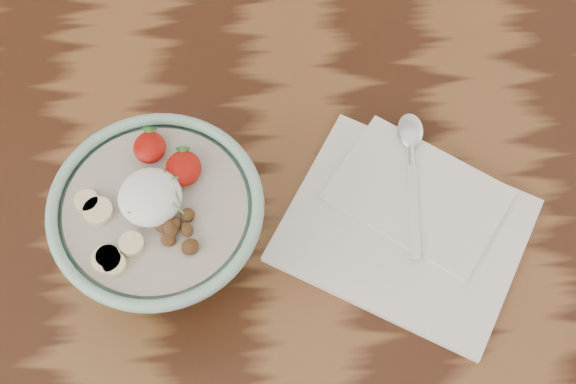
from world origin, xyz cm
name	(u,v)px	position (x,y,z in cm)	size (l,w,h in cm)	color
table	(215,300)	(0.00, 0.00, 65.70)	(160.00, 90.00, 75.00)	#36190D
breakfast_bowl	(161,225)	(-3.88, 2.37, 81.84)	(20.21, 20.21, 13.67)	#89B8A2
napkin	(407,223)	(21.15, 3.99, 75.62)	(30.49, 28.79, 1.48)	white
spoon	(411,150)	(22.39, 12.03, 76.86)	(3.47, 17.47, 0.91)	silver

